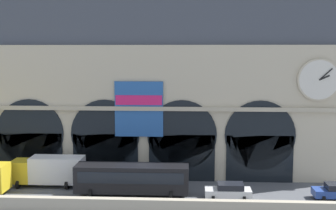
{
  "coord_description": "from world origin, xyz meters",
  "views": [
    {
      "loc": [
        5.24,
        -41.8,
        14.13
      ],
      "look_at": [
        2.67,
        5.0,
        8.32
      ],
      "focal_mm": 47.15,
      "sensor_mm": 36.0,
      "label": 1
    }
  ],
  "objects": [
    {
      "name": "station_building",
      "position": [
        0.03,
        7.45,
        9.51
      ],
      "size": [
        43.43,
        5.27,
        19.69
      ],
      "color": "beige",
      "rests_on": "ground"
    },
    {
      "name": "quay_parapet_wall",
      "position": [
        0.0,
        -4.78,
        0.63
      ],
      "size": [
        90.0,
        0.7,
        1.25
      ],
      "primitive_type": "cube",
      "color": "#B2A891",
      "rests_on": "ground"
    },
    {
      "name": "bus_center",
      "position": [
        -0.54,
        -0.4,
        1.78
      ],
      "size": [
        11.0,
        3.25,
        3.1
      ],
      "color": "black",
      "rests_on": "ground"
    },
    {
      "name": "car_mideast",
      "position": [
        8.8,
        -0.78,
        0.8
      ],
      "size": [
        4.4,
        2.22,
        1.55
      ],
      "color": "white",
      "rests_on": "ground"
    },
    {
      "name": "box_truck_midwest",
      "position": [
        -9.67,
        2.37,
        1.7
      ],
      "size": [
        7.5,
        2.91,
        3.12
      ],
      "color": "gold",
      "rests_on": "ground"
    },
    {
      "name": "ground_plane",
      "position": [
        0.0,
        0.0,
        0.0
      ],
      "size": [
        200.0,
        200.0,
        0.0
      ],
      "primitive_type": "plane",
      "color": "#54565B"
    }
  ]
}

